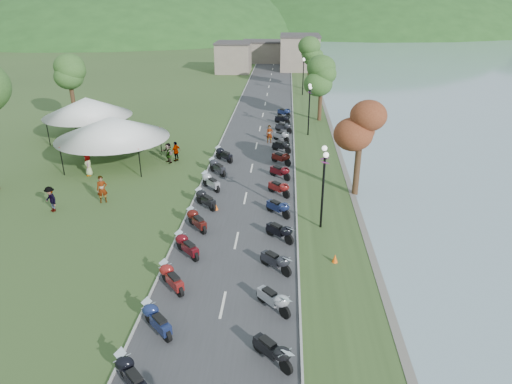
{
  "coord_description": "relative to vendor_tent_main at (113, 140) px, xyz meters",
  "views": [
    {
      "loc": [
        2.66,
        -7.08,
        13.21
      ],
      "look_at": [
        0.87,
        20.18,
        1.3
      ],
      "focal_mm": 32.0,
      "sensor_mm": 36.0,
      "label": 1
    }
  ],
  "objects": [
    {
      "name": "vendor_tent_side",
      "position": [
        -5.08,
        7.13,
        0.0
      ],
      "size": [
        5.67,
        5.67,
        4.0
      ],
      "primitive_type": null,
      "color": "white",
      "rests_on": "ground"
    },
    {
      "name": "road",
      "position": [
        11.62,
        11.35,
        -1.99
      ],
      "size": [
        7.0,
        120.0,
        0.02
      ],
      "primitive_type": "cube",
      "color": "#3A3A3C",
      "rests_on": "ground"
    },
    {
      "name": "far_building",
      "position": [
        9.62,
        56.35,
        0.5
      ],
      "size": [
        18.0,
        16.0,
        5.0
      ],
      "primitive_type": "cube",
      "color": "gray",
      "rests_on": "ground"
    },
    {
      "name": "vendor_tent_main",
      "position": [
        0.0,
        0.0,
        0.0
      ],
      "size": [
        6.22,
        6.22,
        4.0
      ],
      "primitive_type": null,
      "color": "white",
      "rests_on": "ground"
    },
    {
      "name": "tree_lakeside",
      "position": [
        19.4,
        -5.35,
        1.77
      ],
      "size": [
        2.71,
        2.71,
        7.53
      ],
      "primitive_type": null,
      "color": "#396528",
      "rests_on": "ground"
    },
    {
      "name": "moto_row_right",
      "position": [
        14.02,
        -4.3,
        -1.45
      ],
      "size": [
        2.6,
        44.33,
        1.1
      ],
      "primitive_type": null,
      "color": "#331411",
      "rests_on": "ground"
    },
    {
      "name": "pedestrian_c",
      "position": [
        -0.91,
        -9.55,
        -2.0
      ],
      "size": [
        1.19,
        1.04,
        1.75
      ],
      "primitive_type": "imported",
      "rotation": [
        0.0,
        0.0,
        5.65
      ],
      "color": "slate",
      "rests_on": "ground"
    },
    {
      "name": "pedestrian_b",
      "position": [
        1.61,
        5.1,
        -2.0
      ],
      "size": [
        1.0,
        0.75,
        1.84
      ],
      "primitive_type": "imported",
      "rotation": [
        0.0,
        0.0,
        2.82
      ],
      "color": "slate",
      "rests_on": "ground"
    },
    {
      "name": "pedestrian_a",
      "position": [
        1.92,
        -7.92,
        -2.0
      ],
      "size": [
        0.84,
        0.74,
        1.92
      ],
      "primitive_type": "imported",
      "rotation": [
        0.0,
        0.0,
        0.38
      ],
      "color": "slate",
      "rests_on": "ground"
    },
    {
      "name": "hills_backdrop",
      "position": [
        11.62,
        171.35,
        -2.0
      ],
      "size": [
        360.0,
        120.0,
        76.0
      ],
      "primitive_type": null,
      "color": "#285621",
      "rests_on": "ground"
    },
    {
      "name": "moto_row_left",
      "position": [
        9.05,
        -17.54,
        -1.45
      ],
      "size": [
        2.6,
        39.39,
        1.1
      ],
      "primitive_type": null,
      "color": "#331411",
      "rests_on": "ground"
    }
  ]
}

